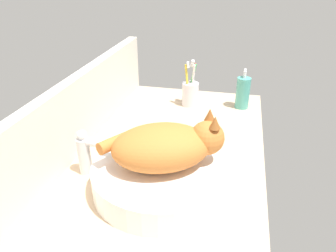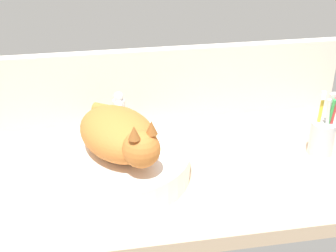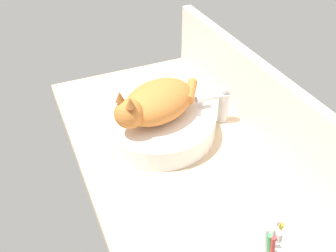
{
  "view_description": "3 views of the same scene",
  "coord_description": "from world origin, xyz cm",
  "px_view_note": "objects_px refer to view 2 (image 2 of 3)",
  "views": [
    {
      "loc": [
        -82.27,
        -19.63,
        54.98
      ],
      "look_at": [
        0.61,
        -0.96,
        10.82
      ],
      "focal_mm": 35.0,
      "sensor_mm": 36.0,
      "label": 1
    },
    {
      "loc": [
        -19.32,
        -103.73,
        68.84
      ],
      "look_at": [
        -0.64,
        3.0,
        10.43
      ],
      "focal_mm": 50.0,
      "sensor_mm": 36.0,
      "label": 2
    },
    {
      "loc": [
        74.2,
        -37.68,
        77.54
      ],
      "look_at": [
        -4.92,
        -3.31,
        9.86
      ],
      "focal_mm": 40.0,
      "sensor_mm": 36.0,
      "label": 3
    }
  ],
  "objects_px": {
    "cat": "(120,135)",
    "toothbrush_cup": "(322,136)",
    "sink_basin": "(119,164)",
    "faucet": "(119,113)"
  },
  "relations": [
    {
      "from": "cat",
      "to": "toothbrush_cup",
      "type": "xyz_separation_m",
      "value": [
        0.55,
        0.03,
        -0.07
      ]
    },
    {
      "from": "sink_basin",
      "to": "faucet",
      "type": "bearing_deg",
      "value": 84.98
    },
    {
      "from": "toothbrush_cup",
      "to": "cat",
      "type": "bearing_deg",
      "value": -177.21
    },
    {
      "from": "faucet",
      "to": "toothbrush_cup",
      "type": "height_order",
      "value": "toothbrush_cup"
    },
    {
      "from": "sink_basin",
      "to": "toothbrush_cup",
      "type": "bearing_deg",
      "value": 1.5
    },
    {
      "from": "faucet",
      "to": "cat",
      "type": "bearing_deg",
      "value": -93.25
    },
    {
      "from": "toothbrush_cup",
      "to": "faucet",
      "type": "bearing_deg",
      "value": 159.73
    },
    {
      "from": "sink_basin",
      "to": "faucet",
      "type": "xyz_separation_m",
      "value": [
        0.02,
        0.21,
        0.04
      ]
    },
    {
      "from": "cat",
      "to": "toothbrush_cup",
      "type": "relative_size",
      "value": 1.66
    },
    {
      "from": "cat",
      "to": "sink_basin",
      "type": "bearing_deg",
      "value": 115.82
    }
  ]
}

